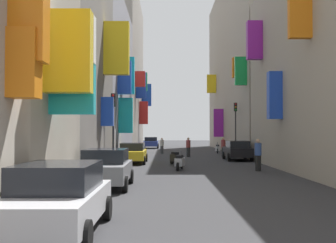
% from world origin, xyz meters
% --- Properties ---
extents(ground_plane, '(140.00, 140.00, 0.00)m').
position_xyz_m(ground_plane, '(0.00, 30.00, 0.00)').
color(ground_plane, '#2D2D30').
extents(building_left_mid_c, '(7.36, 15.62, 13.01)m').
position_xyz_m(building_left_mid_c, '(-7.98, 32.09, 6.50)').
color(building_left_mid_c, gray).
rests_on(building_left_mid_c, ground).
extents(building_left_far, '(7.36, 20.09, 19.29)m').
position_xyz_m(building_left_far, '(-7.99, 49.96, 9.64)').
color(building_left_far, gray).
rests_on(building_left_far, ground).
extents(building_right_mid_b, '(7.19, 29.76, 19.75)m').
position_xyz_m(building_right_mid_b, '(8.00, 45.12, 9.87)').
color(building_right_mid_b, '#9E9384').
rests_on(building_right_mid_b, ground).
extents(parked_car_silver, '(2.02, 4.21, 1.51)m').
position_xyz_m(parked_car_silver, '(-3.98, 6.87, 0.79)').
color(parked_car_silver, '#B7B7BC').
rests_on(parked_car_silver, ground).
extents(parked_car_yellow, '(1.96, 4.47, 1.42)m').
position_xyz_m(parked_car_yellow, '(-3.91, 26.79, 0.75)').
color(parked_car_yellow, gold).
rests_on(parked_car_yellow, ground).
extents(parked_car_blue, '(1.99, 4.08, 1.46)m').
position_xyz_m(parked_car_blue, '(-3.53, 52.22, 0.77)').
color(parked_car_blue, navy).
rests_on(parked_car_blue, ground).
extents(parked_car_grey, '(2.00, 3.93, 1.52)m').
position_xyz_m(parked_car_grey, '(-3.98, 14.24, 0.79)').
color(parked_car_grey, slate).
rests_on(parked_car_grey, ground).
extents(parked_car_black, '(1.88, 4.08, 1.49)m').
position_xyz_m(parked_car_black, '(3.92, 29.62, 0.78)').
color(parked_car_black, black).
rests_on(parked_car_black, ground).
extents(scooter_black, '(0.87, 1.89, 1.13)m').
position_xyz_m(scooter_black, '(-0.89, 24.98, 0.46)').
color(scooter_black, black).
rests_on(scooter_black, ground).
extents(scooter_silver, '(0.65, 1.85, 1.13)m').
position_xyz_m(scooter_silver, '(-0.79, 21.60, 0.46)').
color(scooter_silver, '#ADADB2').
rests_on(scooter_silver, ground).
extents(scooter_white, '(0.59, 1.94, 1.13)m').
position_xyz_m(scooter_white, '(3.71, 40.05, 0.46)').
color(scooter_white, silver).
rests_on(scooter_white, ground).
extents(pedestrian_crossing, '(0.52, 0.52, 1.71)m').
position_xyz_m(pedestrian_crossing, '(3.41, 33.74, 0.85)').
color(pedestrian_crossing, black).
rests_on(pedestrian_crossing, ground).
extents(pedestrian_near_left, '(0.50, 0.50, 1.57)m').
position_xyz_m(pedestrian_near_left, '(-1.98, 39.13, 0.78)').
color(pedestrian_near_left, '#393939').
rests_on(pedestrian_near_left, ground).
extents(pedestrian_near_right, '(0.53, 0.53, 1.80)m').
position_xyz_m(pedestrian_near_right, '(3.58, 20.95, 0.90)').
color(pedestrian_near_right, black).
rests_on(pedestrian_near_right, ground).
extents(pedestrian_mid_street, '(0.47, 0.47, 1.69)m').
position_xyz_m(pedestrian_mid_street, '(0.36, 33.56, 0.84)').
color(pedestrian_mid_street, '#282828').
rests_on(pedestrian_mid_street, ground).
extents(traffic_light_near_corner, '(0.26, 0.34, 4.74)m').
position_xyz_m(traffic_light_near_corner, '(4.57, 34.22, 3.20)').
color(traffic_light_near_corner, '#2D2D2D').
rests_on(traffic_light_near_corner, ground).
extents(traffic_light_far_corner, '(0.26, 0.34, 4.38)m').
position_xyz_m(traffic_light_far_corner, '(-4.58, 21.39, 2.98)').
color(traffic_light_far_corner, '#2D2D2D').
rests_on(traffic_light_far_corner, ground).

